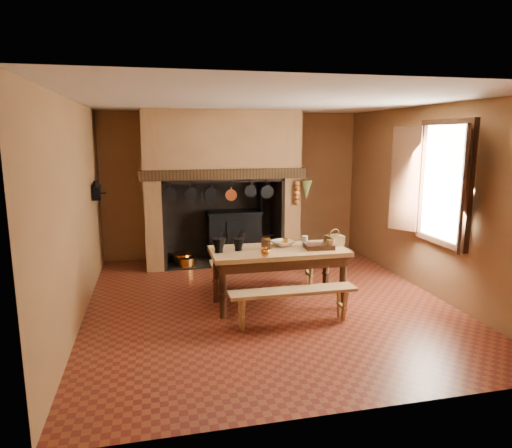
{
  "coord_description": "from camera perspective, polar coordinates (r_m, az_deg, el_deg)",
  "views": [
    {
      "loc": [
        -1.55,
        -6.05,
        2.35
      ],
      "look_at": [
        -0.1,
        0.3,
        1.09
      ],
      "focal_mm": 32.0,
      "sensor_mm": 36.0,
      "label": 1
    }
  ],
  "objects": [
    {
      "name": "floor",
      "position": [
        6.67,
        1.41,
        -9.67
      ],
      "size": [
        5.5,
        5.5,
        0.0
      ],
      "primitive_type": "plane",
      "color": "brown",
      "rests_on": "ground"
    },
    {
      "name": "ceiling",
      "position": [
        6.26,
        1.53,
        15.09
      ],
      "size": [
        5.5,
        5.5,
        0.0
      ],
      "primitive_type": "plane",
      "rotation": [
        3.14,
        0.0,
        0.0
      ],
      "color": "silver",
      "rests_on": "back_wall"
    },
    {
      "name": "back_wall",
      "position": [
        8.98,
        -2.89,
        4.88
      ],
      "size": [
        5.0,
        0.02,
        2.8
      ],
      "primitive_type": "cube",
      "color": "brown",
      "rests_on": "floor"
    },
    {
      "name": "wall_left",
      "position": [
        6.19,
        -21.57,
        1.38
      ],
      "size": [
        0.02,
        5.5,
        2.8
      ],
      "primitive_type": "cube",
      "color": "brown",
      "rests_on": "floor"
    },
    {
      "name": "wall_right",
      "position": [
        7.34,
        20.77,
        2.81
      ],
      "size": [
        0.02,
        5.5,
        2.8
      ],
      "primitive_type": "cube",
      "color": "brown",
      "rests_on": "floor"
    },
    {
      "name": "wall_front",
      "position": [
        3.76,
        11.89,
        -3.89
      ],
      "size": [
        5.0,
        0.02,
        2.8
      ],
      "primitive_type": "cube",
      "color": "brown",
      "rests_on": "floor"
    },
    {
      "name": "chimney_breast",
      "position": [
        8.46,
        -4.41,
        7.29
      ],
      "size": [
        2.95,
        0.96,
        2.8
      ],
      "color": "brown",
      "rests_on": "floor"
    },
    {
      "name": "iron_range",
      "position": [
        8.82,
        -2.76,
        -1.25
      ],
      "size": [
        1.12,
        0.55,
        1.6
      ],
      "color": "black",
      "rests_on": "floor"
    },
    {
      "name": "hearth_pans",
      "position": [
        8.58,
        -9.12,
        -4.41
      ],
      "size": [
        0.51,
        0.62,
        0.2
      ],
      "color": "#BD792B",
      "rests_on": "floor"
    },
    {
      "name": "hanging_pans",
      "position": [
        8.01,
        -4.11,
        3.84
      ],
      "size": [
        1.92,
        0.29,
        0.27
      ],
      "color": "black",
      "rests_on": "chimney_breast"
    },
    {
      "name": "onion_string",
      "position": [
        8.3,
        5.11,
        3.87
      ],
      "size": [
        0.12,
        0.1,
        0.46
      ],
      "primitive_type": null,
      "color": "#945C1B",
      "rests_on": "chimney_breast"
    },
    {
      "name": "herb_bunch",
      "position": [
        8.35,
        6.3,
        4.23
      ],
      "size": [
        0.2,
        0.2,
        0.35
      ],
      "primitive_type": "cone",
      "rotation": [
        3.14,
        0.0,
        0.0
      ],
      "color": "olive",
      "rests_on": "chimney_breast"
    },
    {
      "name": "window",
      "position": [
        6.89,
        21.72,
        4.78
      ],
      "size": [
        0.39,
        1.75,
        1.76
      ],
      "color": "white",
      "rests_on": "wall_right"
    },
    {
      "name": "wall_coffee_mill",
      "position": [
        7.69,
        -19.35,
        4.13
      ],
      "size": [
        0.23,
        0.16,
        0.31
      ],
      "color": "black",
      "rests_on": "wall_left"
    },
    {
      "name": "work_table",
      "position": [
        6.35,
        2.82,
        -4.25
      ],
      "size": [
        1.87,
        0.83,
        0.81
      ],
      "color": "#A9834D",
      "rests_on": "floor"
    },
    {
      "name": "bench_front",
      "position": [
        5.82,
        4.65,
        -9.23
      ],
      "size": [
        1.63,
        0.28,
        0.46
      ],
      "color": "#A9834D",
      "rests_on": "floor"
    },
    {
      "name": "bench_back",
      "position": [
        7.07,
        1.3,
        -5.34
      ],
      "size": [
        1.73,
        0.3,
        0.49
      ],
      "color": "#A9834D",
      "rests_on": "floor"
    },
    {
      "name": "mortar_large",
      "position": [
        6.12,
        -4.67,
        -2.57
      ],
      "size": [
        0.19,
        0.19,
        0.33
      ],
      "rotation": [
        0.0,
        0.0,
        -0.19
      ],
      "color": "black",
      "rests_on": "work_table"
    },
    {
      "name": "mortar_small",
      "position": [
        6.21,
        -2.22,
        -2.47
      ],
      "size": [
        0.17,
        0.17,
        0.29
      ],
      "rotation": [
        0.0,
        0.0,
        -0.24
      ],
      "color": "black",
      "rests_on": "work_table"
    },
    {
      "name": "coffee_grinder",
      "position": [
        6.33,
        1.27,
        -2.41
      ],
      "size": [
        0.18,
        0.16,
        0.19
      ],
      "rotation": [
        0.0,
        0.0,
        -0.33
      ],
      "color": "#3A2112",
      "rests_on": "work_table"
    },
    {
      "name": "brass_mug_a",
      "position": [
        6.09,
        1.0,
        -3.25
      ],
      "size": [
        0.09,
        0.09,
        0.08
      ],
      "primitive_type": "cylinder",
      "rotation": [
        0.0,
        0.0,
        -0.34
      ],
      "color": "#BD792B",
      "rests_on": "work_table"
    },
    {
      "name": "brass_mug_b",
      "position": [
        6.57,
        3.65,
        -2.2
      ],
      "size": [
        0.09,
        0.09,
        0.09
      ],
      "primitive_type": "cylinder",
      "rotation": [
        0.0,
        0.0,
        -0.23
      ],
      "color": "#BD792B",
      "rests_on": "work_table"
    },
    {
      "name": "mixing_bowl",
      "position": [
        6.49,
        3.39,
        -2.41
      ],
      "size": [
        0.4,
        0.4,
        0.08
      ],
      "primitive_type": "imported",
      "rotation": [
        0.0,
        0.0,
        0.37
      ],
      "color": "beige",
      "rests_on": "work_table"
    },
    {
      "name": "stoneware_crock",
      "position": [
        6.34,
        9.29,
        -2.57
      ],
      "size": [
        0.14,
        0.14,
        0.14
      ],
      "primitive_type": "cylinder",
      "rotation": [
        0.0,
        0.0,
        0.27
      ],
      "color": "brown",
      "rests_on": "work_table"
    },
    {
      "name": "glass_jar",
      "position": [
        6.48,
        6.12,
        -2.14
      ],
      "size": [
        0.11,
        0.11,
        0.15
      ],
      "primitive_type": "cylinder",
      "rotation": [
        0.0,
        0.0,
        0.34
      ],
      "color": "beige",
      "rests_on": "work_table"
    },
    {
      "name": "wicker_basket",
      "position": [
        6.61,
        9.75,
        -1.95
      ],
      "size": [
        0.29,
        0.24,
        0.24
      ],
      "rotation": [
        0.0,
        0.0,
        0.27
      ],
      "color": "#4F3717",
      "rests_on": "work_table"
    },
    {
      "name": "wooden_tray",
      "position": [
        6.38,
        7.88,
        -2.78
      ],
      "size": [
        0.4,
        0.3,
        0.07
      ],
      "primitive_type": "cube",
      "rotation": [
        0.0,
        0.0,
        -0.07
      ],
      "color": "#3A2112",
      "rests_on": "work_table"
    },
    {
      "name": "brass_cup",
      "position": [
        5.92,
        1.18,
        -3.63
      ],
      "size": [
        0.13,
        0.13,
        0.09
      ],
      "primitive_type": "imported",
      "rotation": [
        0.0,
        0.0,
        0.16
      ],
      "color": "#BD792B",
      "rests_on": "work_table"
    }
  ]
}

